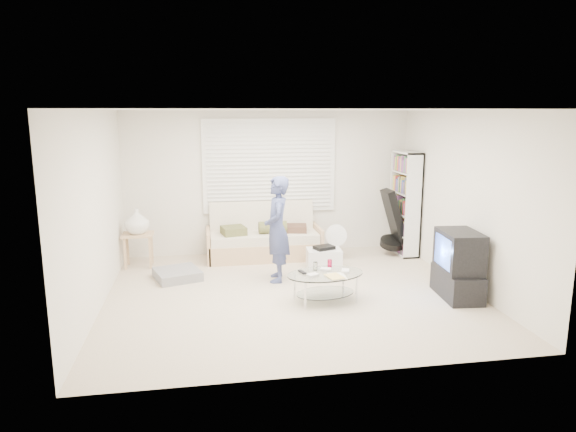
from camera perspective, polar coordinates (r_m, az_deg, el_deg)
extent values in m
plane|color=tan|center=(7.18, 0.38, -8.65)|extent=(5.00, 5.00, 0.00)
cube|color=silver|center=(9.05, -2.08, 3.73)|extent=(5.00, 0.02, 2.50)
cube|color=silver|center=(4.70, 5.14, -3.63)|extent=(5.00, 0.02, 2.50)
cube|color=silver|center=(6.88, -20.58, 0.52)|extent=(0.02, 4.50, 2.50)
cube|color=silver|center=(7.68, 19.09, 1.70)|extent=(0.02, 4.50, 2.50)
cube|color=white|center=(6.74, 0.40, 11.73)|extent=(5.00, 4.50, 0.02)
cube|color=white|center=(8.98, -2.07, 5.60)|extent=(2.32, 0.06, 1.62)
cube|color=black|center=(8.97, -2.06, 5.59)|extent=(2.20, 0.01, 1.50)
cube|color=silver|center=(8.94, -2.04, 5.57)|extent=(2.16, 0.04, 1.50)
cube|color=silver|center=(8.96, -2.05, 5.58)|extent=(2.32, 0.08, 1.62)
cube|color=tan|center=(8.84, -2.68, -3.74)|extent=(1.88, 0.75, 0.30)
cube|color=beige|center=(8.76, -2.68, -2.35)|extent=(1.81, 0.70, 0.15)
cube|color=beige|center=(9.01, -2.94, -0.12)|extent=(1.81, 0.21, 0.58)
cube|color=tan|center=(8.75, -8.83, -3.26)|extent=(0.06, 0.75, 0.53)
cube|color=tan|center=(8.97, 3.31, -2.78)|extent=(0.06, 0.75, 0.53)
cube|color=#424D24|center=(8.66, -6.07, -1.61)|extent=(0.45, 0.45, 0.13)
cylinder|color=#424D24|center=(8.68, -1.71, -1.26)|extent=(0.47, 0.21, 0.21)
cube|color=#442D22|center=(8.82, 0.97, -1.37)|extent=(0.39, 0.39, 0.11)
cube|color=gray|center=(7.96, -12.18, -6.35)|extent=(0.78, 0.78, 0.14)
cube|color=tan|center=(8.61, -16.35, -2.00)|extent=(0.48, 0.39, 0.04)
cube|color=tan|center=(8.56, -17.65, -4.02)|extent=(0.04, 0.04, 0.52)
cube|color=tan|center=(8.52, -15.06, -3.96)|extent=(0.04, 0.04, 0.52)
cube|color=tan|center=(8.84, -17.39, -3.52)|extent=(0.04, 0.04, 0.52)
cube|color=tan|center=(8.80, -14.89, -3.46)|extent=(0.04, 0.04, 0.52)
imported|color=white|center=(8.56, -16.43, -0.55)|extent=(0.39, 0.39, 0.41)
cube|color=white|center=(9.21, 12.89, 1.39)|extent=(0.28, 0.76, 1.80)
cube|color=black|center=(9.12, 11.82, -0.59)|extent=(0.46, 0.41, 1.13)
cylinder|color=black|center=(9.19, 11.47, -2.93)|extent=(0.41, 0.43, 0.23)
cylinder|color=white|center=(8.83, 5.23, -4.72)|extent=(0.25, 0.25, 0.03)
cylinder|color=white|center=(8.78, 5.25, -3.74)|extent=(0.03, 0.03, 0.32)
cylinder|color=white|center=(8.72, 5.28, -2.10)|extent=(0.38, 0.22, 0.37)
cylinder|color=white|center=(8.72, 5.28, -2.10)|extent=(0.11, 0.08, 0.10)
cube|color=white|center=(8.25, 4.02, -4.79)|extent=(0.57, 0.42, 0.32)
cube|color=black|center=(8.20, 4.03, -3.52)|extent=(0.36, 0.31, 0.05)
cube|color=black|center=(7.38, 18.28, -7.16)|extent=(0.52, 0.87, 0.37)
cube|color=black|center=(7.25, 18.51, -3.72)|extent=(0.52, 0.74, 0.54)
cube|color=#608DFF|center=(7.16, 16.87, -3.80)|extent=(0.06, 0.54, 0.41)
ellipsoid|color=silver|center=(6.81, 4.18, -6.43)|extent=(1.13, 0.82, 0.02)
ellipsoid|color=silver|center=(6.90, 4.15, -8.53)|extent=(0.87, 0.63, 0.01)
cylinder|color=silver|center=(6.57, 1.94, -8.95)|extent=(0.03, 0.03, 0.36)
cylinder|color=silver|center=(6.84, 7.65, -8.19)|extent=(0.03, 0.03, 0.36)
cylinder|color=silver|center=(6.94, 0.71, -7.81)|extent=(0.03, 0.03, 0.36)
cylinder|color=silver|center=(7.20, 6.17, -7.16)|extent=(0.03, 0.03, 0.36)
cube|color=white|center=(6.66, 2.78, -6.59)|extent=(0.17, 0.14, 0.04)
cube|color=white|center=(6.91, 4.24, -5.95)|extent=(0.17, 0.14, 0.04)
cube|color=white|center=(6.87, 6.39, -6.09)|extent=(0.14, 0.17, 0.04)
cylinder|color=silver|center=(6.92, 3.05, -5.59)|extent=(0.06, 0.06, 0.11)
cylinder|color=#C21849|center=(7.01, 4.66, -5.33)|extent=(0.06, 0.06, 0.12)
cube|color=black|center=(6.81, 1.59, -6.24)|extent=(0.09, 0.17, 0.02)
cube|color=white|center=(6.70, 5.50, -6.66)|extent=(0.22, 0.29, 0.01)
cube|color=#E0BC62|center=(6.66, 5.20, -6.69)|extent=(0.25, 0.29, 0.01)
imported|color=#394172|center=(7.53, -1.22, -1.48)|extent=(0.43, 0.60, 1.56)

